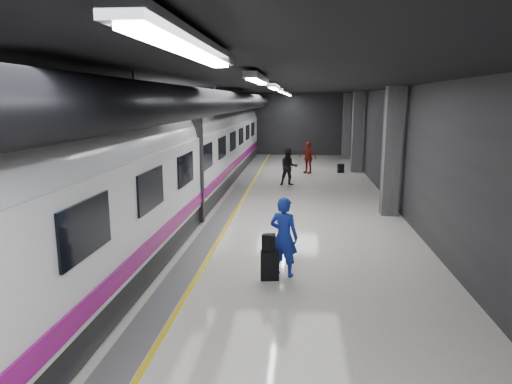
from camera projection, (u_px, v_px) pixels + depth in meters
name	position (u px, v px, depth m)	size (l,w,h in m)	color
ground	(256.00, 226.00, 14.84)	(40.00, 40.00, 0.00)	white
platform_hall	(251.00, 115.00, 15.10)	(10.02, 40.02, 4.51)	black
train	(157.00, 162.00, 14.73)	(3.05, 38.00, 4.05)	black
traveler_main	(284.00, 237.00, 10.49)	(0.68, 0.45, 1.87)	#1B26CB
suitcase_main	(270.00, 265.00, 10.36)	(0.41, 0.26, 0.67)	black
shoulder_bag	(269.00, 243.00, 10.24)	(0.29, 0.16, 0.39)	black
traveler_far_a	(289.00, 167.00, 21.76)	(0.86, 0.67, 1.77)	black
traveler_far_b	(308.00, 157.00, 25.44)	(1.04, 0.43, 1.77)	maroon
suitcase_far	(341.00, 168.00, 25.71)	(0.34, 0.22, 0.50)	black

